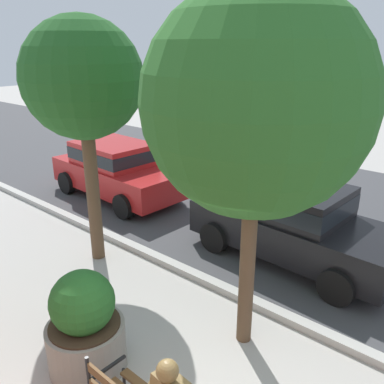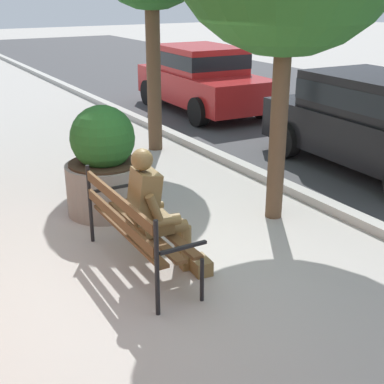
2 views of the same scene
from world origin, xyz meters
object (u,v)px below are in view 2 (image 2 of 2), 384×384
Objects in this scene: bronze_statue_seated at (159,213)px; parked_car_black at (379,121)px; concrete_planter at (104,165)px; park_bench at (133,223)px; parked_car_red at (202,77)px.

parked_car_black is (-1.19, 4.61, 0.17)m from bronze_statue_seated.
park_bench is at bearing -12.02° from concrete_planter.
parked_car_red is (-4.79, 4.47, 0.19)m from concrete_planter.
park_bench is 4.94m from parked_car_black.
concrete_planter is 4.52m from parked_car_black.
concrete_planter is 6.56m from parked_car_red.
parked_car_black reaches higher than park_bench.
parked_car_black is at bearing 104.52° from bronze_statue_seated.
bronze_statue_seated is 4.77m from parked_car_black.
bronze_statue_seated is (0.17, 0.21, 0.12)m from park_bench.
parked_car_red is 1.00× the size of parked_car_black.
park_bench is 1.25× the size of concrete_planter.
park_bench is 1.32× the size of bronze_statue_seated.
parked_car_black reaches higher than bronze_statue_seated.
bronze_statue_seated is at bearing -4.45° from concrete_planter.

